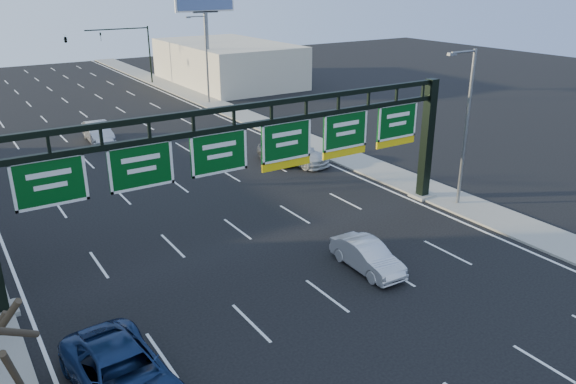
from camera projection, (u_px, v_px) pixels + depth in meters
ground at (357, 318)px, 22.12m from camera, size 160.00×160.00×0.00m
sidewalk_right at (321, 147)px, 44.27m from camera, size 3.00×120.00×0.12m
lane_markings at (167, 177)px, 37.80m from camera, size 21.60×120.00×0.01m
sign_gantry at (257, 155)px, 26.82m from camera, size 24.60×1.20×7.20m
building_right_distant at (227, 63)px, 70.57m from camera, size 12.00×20.00×5.00m
streetlight_near at (465, 121)px, 31.33m from camera, size 2.15×0.22×9.00m
streetlight_far at (205, 55)px, 57.98m from camera, size 2.15×0.22×9.00m
billboard_right at (205, 11)px, 61.75m from camera, size 7.00×0.50×12.00m
traffic_signal_mast at (98, 41)px, 66.15m from camera, size 10.16×0.54×7.00m
car_blue_suv at (122, 375)px, 17.76m from camera, size 3.00×5.91×1.60m
car_silver_sedan at (367, 256)px, 25.61m from camera, size 1.57×4.13×1.35m
car_white_wagon at (298, 153)px, 40.41m from camera, size 2.99×5.40×1.48m
car_grey_far at (277, 153)px, 40.59m from camera, size 1.85×4.02×1.33m
car_silver_distant at (98, 132)px, 45.57m from camera, size 1.95×4.95×1.60m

